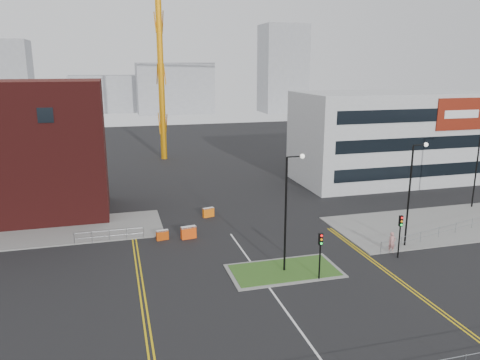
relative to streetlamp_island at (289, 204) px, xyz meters
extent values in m
plane|color=black|center=(-2.22, -8.00, -5.41)|extent=(200.00, 200.00, 0.00)
cube|color=slate|center=(-22.22, 14.00, -5.35)|extent=(28.00, 8.00, 0.12)
cube|color=slate|center=(19.78, 6.00, -5.35)|extent=(24.00, 10.00, 0.12)
cube|color=slate|center=(-0.22, 0.00, -5.37)|extent=(8.60, 4.60, 0.08)
cube|color=#28511B|center=(-0.22, 0.00, -5.35)|extent=(8.00, 4.00, 0.12)
cube|color=#481312|center=(-22.22, 20.00, 1.59)|extent=(18.00, 10.00, 14.00)
cube|color=black|center=(-18.22, 14.98, 5.59)|extent=(1.40, 0.10, 1.40)
cube|color=silver|center=(23.78, 24.00, 0.59)|extent=(25.00, 12.00, 12.00)
cube|color=black|center=(23.78, 17.98, -2.92)|extent=(22.00, 0.10, 1.60)
cube|color=black|center=(23.78, 17.98, 0.59)|extent=(22.00, 0.10, 1.60)
cube|color=black|center=(23.78, 17.98, 4.09)|extent=(22.00, 0.10, 1.60)
cube|color=maroon|center=(29.78, 17.92, 4.09)|extent=(7.00, 0.15, 4.00)
cube|color=white|center=(29.78, 17.82, 4.09)|extent=(5.00, 0.05, 1.00)
cylinder|color=orange|center=(-4.22, 47.00, 13.40)|extent=(1.00, 1.00, 37.63)
cylinder|color=black|center=(-0.22, 0.00, -0.91)|extent=(0.16, 0.16, 9.00)
cylinder|color=black|center=(0.38, 0.00, 3.59)|extent=(1.20, 0.10, 0.10)
sphere|color=silver|center=(0.98, 0.00, 3.59)|extent=(0.36, 0.36, 0.36)
cylinder|color=black|center=(11.78, 2.00, -0.91)|extent=(0.16, 0.16, 9.00)
cylinder|color=black|center=(12.38, 2.00, 3.59)|extent=(1.20, 0.10, 0.10)
sphere|color=silver|center=(12.98, 2.00, 3.59)|extent=(0.36, 0.36, 0.36)
cylinder|color=black|center=(25.78, 10.00, -0.91)|extent=(0.16, 0.16, 9.00)
cylinder|color=black|center=(1.78, -2.00, -3.91)|extent=(0.12, 0.12, 3.00)
cube|color=black|center=(1.78, -2.00, -2.21)|extent=(0.28, 0.22, 0.90)
sphere|color=red|center=(1.78, -2.13, -1.91)|extent=(0.18, 0.18, 0.18)
sphere|color=orange|center=(1.78, -2.13, -2.21)|extent=(0.18, 0.18, 0.18)
sphere|color=#0CCC33|center=(1.78, -2.13, -2.51)|extent=(0.18, 0.18, 0.18)
cylinder|color=black|center=(9.78, 0.00, -3.91)|extent=(0.12, 0.12, 3.00)
cube|color=black|center=(9.78, 0.00, -2.21)|extent=(0.28, 0.22, 0.90)
sphere|color=red|center=(9.78, -0.13, -1.91)|extent=(0.18, 0.18, 0.18)
sphere|color=orange|center=(9.78, -0.13, -2.21)|extent=(0.18, 0.18, 0.18)
sphere|color=#0CCC33|center=(9.78, -0.13, -2.51)|extent=(0.18, 0.18, 0.18)
cylinder|color=gray|center=(-13.22, 10.00, -4.36)|extent=(6.00, 0.04, 0.04)
cylinder|color=gray|center=(-13.22, 10.00, -4.86)|extent=(6.00, 0.04, 0.04)
cylinder|color=gray|center=(-16.22, 10.00, -4.86)|extent=(0.05, 0.05, 1.10)
cylinder|color=gray|center=(-10.22, 10.00, -4.86)|extent=(0.05, 0.05, 1.10)
cylinder|color=gray|center=(18.28, 3.50, -4.36)|extent=(19.01, 5.04, 0.04)
cylinder|color=gray|center=(18.28, 3.50, -4.86)|extent=(19.01, 5.04, 0.04)
cylinder|color=gray|center=(8.78, 1.00, -4.86)|extent=(0.05, 0.05, 1.10)
cube|color=silver|center=(-2.22, -6.00, -5.41)|extent=(0.15, 30.00, 0.01)
cube|color=gold|center=(-11.22, 2.00, -5.41)|extent=(0.12, 24.00, 0.01)
cube|color=gold|center=(-10.92, 2.00, -5.41)|extent=(0.12, 24.00, 0.01)
cube|color=gold|center=(7.28, -2.00, -5.41)|extent=(0.12, 20.00, 0.01)
cube|color=gold|center=(7.58, -2.00, -5.41)|extent=(0.12, 20.00, 0.01)
cube|color=gray|center=(7.78, 122.00, 2.59)|extent=(24.00, 12.00, 16.00)
cube|color=gray|center=(42.78, 117.00, 8.59)|extent=(14.00, 12.00, 28.00)
cube|color=gray|center=(-10.22, 132.00, 0.59)|extent=(30.00, 12.00, 12.00)
imported|color=tan|center=(9.87, 1.09, -4.50)|extent=(0.67, 0.45, 1.82)
cube|color=#C6460B|center=(-8.58, 9.20, -4.95)|extent=(1.14, 0.52, 0.92)
cube|color=silver|center=(-8.58, 9.20, -4.54)|extent=(1.14, 0.52, 0.11)
cube|color=#F54D0D|center=(-6.22, 8.92, -4.84)|extent=(1.43, 0.65, 1.15)
cube|color=silver|center=(-6.22, 8.92, -4.32)|extent=(1.43, 0.65, 0.14)
cube|color=orange|center=(-3.22, 14.56, -4.92)|extent=(1.24, 0.66, 0.99)
cube|color=silver|center=(-3.22, 14.56, -4.48)|extent=(1.24, 0.66, 0.12)
camera|label=1|loc=(-12.31, -31.28, 10.15)|focal=35.00mm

